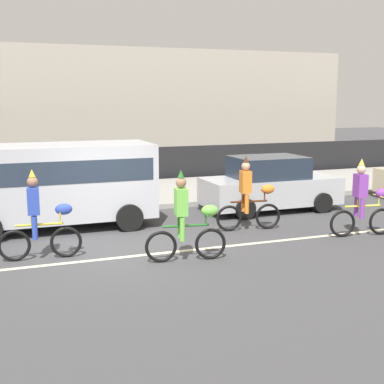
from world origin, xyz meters
The scene contains 11 objects.
ground_plane centered at (0.00, 0.00, 0.00)m, with size 80.00×80.00×0.00m, color #424244.
road_centre_line centered at (0.00, -0.50, 0.00)m, with size 36.00×0.14×0.01m, color beige.
sidewalk_curb centered at (0.00, 6.50, 0.07)m, with size 60.00×5.00×0.15m, color #9E9B93.
fence_line centered at (0.00, 9.40, 0.70)m, with size 40.00×0.08×1.40m, color black.
building_backdrop centered at (1.55, 18.00, 2.88)m, with size 28.00×8.00×5.76m, color #B2A899.
parade_cyclist_cobalt centered at (-1.71, -0.02, 0.84)m, with size 1.72×0.50×1.92m.
parade_cyclist_lime centered at (1.11, -1.20, 0.84)m, with size 1.71×0.52×1.92m.
parade_cyclist_orange centered at (3.53, 0.71, 0.84)m, with size 1.71×0.52×1.92m.
parade_cyclist_purple centered at (5.88, -0.80, 0.84)m, with size 1.71×0.52×1.92m.
parked_van_silver centered at (-1.01, 2.70, 1.28)m, with size 5.00×2.22×2.18m.
parked_car_silver centered at (5.22, 2.71, 0.78)m, with size 4.10×1.92×1.64m.
Camera 1 is at (-2.57, -11.30, 3.35)m, focal length 50.00 mm.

